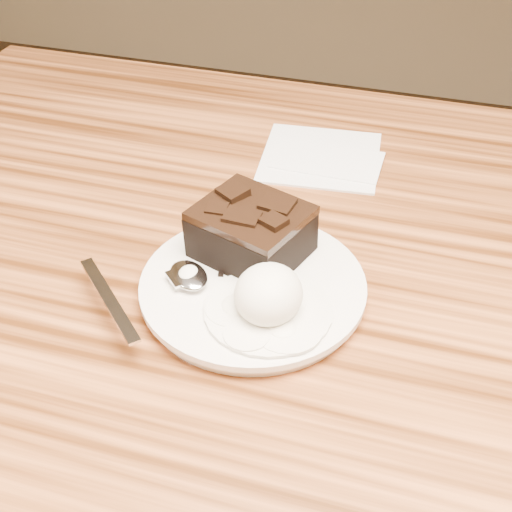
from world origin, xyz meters
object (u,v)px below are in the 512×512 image
(dining_table, at_px, (307,488))
(brownie, at_px, (251,234))
(ice_cream_scoop, at_px, (268,294))
(spoon, at_px, (189,277))
(napkin, at_px, (320,156))
(plate, at_px, (253,289))

(dining_table, distance_m, brownie, 0.42)
(brownie, distance_m, ice_cream_scoop, 0.08)
(spoon, xyz_separation_m, napkin, (0.06, 0.27, -0.02))
(plate, distance_m, brownie, 0.05)
(dining_table, bearing_deg, ice_cream_scoop, -110.35)
(dining_table, xyz_separation_m, napkin, (-0.05, 0.20, 0.38))
(brownie, xyz_separation_m, napkin, (0.02, 0.22, -0.04))
(brownie, bearing_deg, ice_cream_scoop, -62.93)
(ice_cream_scoop, distance_m, spoon, 0.08)
(brownie, relative_size, napkin, 0.70)
(plate, bearing_deg, dining_table, 43.98)
(ice_cream_scoop, bearing_deg, plate, 125.73)
(plate, bearing_deg, ice_cream_scoop, -54.27)
(plate, xyz_separation_m, napkin, (0.01, 0.26, -0.01))
(brownie, relative_size, ice_cream_scoop, 1.53)
(dining_table, xyz_separation_m, spoon, (-0.11, -0.07, 0.40))
(ice_cream_scoop, height_order, napkin, ice_cream_scoop)
(spoon, relative_size, napkin, 1.31)
(brownie, bearing_deg, dining_table, 11.58)
(ice_cream_scoop, height_order, spoon, ice_cream_scoop)
(dining_table, relative_size, spoon, 6.65)
(plate, xyz_separation_m, spoon, (-0.06, -0.02, 0.01))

